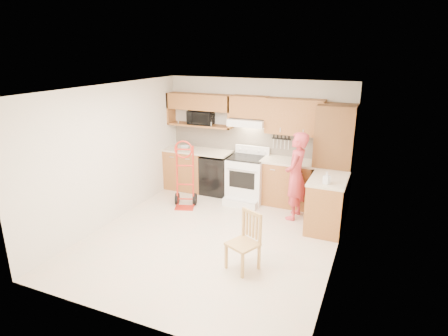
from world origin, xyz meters
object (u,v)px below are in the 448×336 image
Objects in this scene: person at (296,176)px; hand_truck at (184,178)px; dining_chair at (243,242)px; microwave at (201,117)px; range at (246,176)px.

person is 1.33× the size of hand_truck.
hand_truck is 1.44× the size of dining_chair.
microwave is 3.64m from dining_chair.
dining_chair is at bearing -60.38° from microwave.
microwave is 1.64m from range.
dining_chair is at bearing -60.88° from hand_truck.
hand_truck is at bearing -77.14° from person.
person is 2.19m from hand_truck.
person is 2.09m from dining_chair.
hand_truck is (-2.15, -0.37, -0.21)m from person.
hand_truck is 2.51m from dining_chair.
range is (1.19, -0.32, -1.09)m from microwave.
person is (2.31, -0.74, -0.81)m from microwave.
microwave is at bearing -104.49° from person.
microwave reaches higher than dining_chair.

